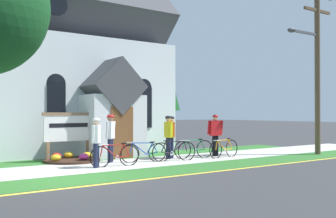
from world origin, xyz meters
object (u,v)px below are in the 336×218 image
Objects in this scene: bicycle_silver at (224,148)px; bicycle_white at (144,152)px; bicycle_orange at (194,149)px; cyclist_in_blue_jersey at (215,131)px; cyclist_in_yellow_jersey at (96,138)px; bicycle_green at (115,155)px; bicycle_red at (174,151)px; church_sign at (69,129)px; utility_pole at (316,58)px; cyclist_in_white_jersey at (110,134)px; cyclist_in_red_jersey at (171,133)px; roadside_conifer at (155,60)px; cyclist_in_orange_jersey at (168,133)px.

bicycle_white is at bearing 169.74° from bicycle_silver.
bicycle_orange is 0.99× the size of bicycle_silver.
cyclist_in_blue_jersey is (1.22, 0.07, 0.68)m from bicycle_orange.
bicycle_orange is at bearing -176.70° from cyclist_in_blue_jersey.
cyclist_in_yellow_jersey reaches higher than bicycle_silver.
bicycle_green reaches higher than bicycle_red.
cyclist_in_yellow_jersey is (0.06, -2.43, -0.26)m from church_sign.
bicycle_orange is at bearing 155.06° from bicycle_silver.
utility_pole is at bearing -9.47° from bicycle_green.
cyclist_in_blue_jersey is at bearing 154.38° from utility_pole.
cyclist_in_red_jersey is at bearing -1.98° from cyclist_in_white_jersey.
bicycle_green is 1.01× the size of cyclist_in_blue_jersey.
bicycle_green is 10.95m from roadside_conifer.
utility_pole is at bearing -22.92° from cyclist_in_red_jersey.
cyclist_in_orange_jersey is 8.62m from roadside_conifer.
bicycle_red is (1.12, -0.37, 0.01)m from bicycle_white.
bicycle_red is (3.29, -2.42, -0.86)m from church_sign.
bicycle_white is at bearing 10.00° from cyclist_in_yellow_jersey.
bicycle_red is 7.86m from utility_pole.
cyclist_in_white_jersey is at bearing 44.48° from cyclist_in_yellow_jersey.
bicycle_silver is at bearing -101.29° from roadside_conifer.
bicycle_white is at bearing -43.52° from church_sign.
bicycle_orange is 3.54m from cyclist_in_white_jersey.
cyclist_in_white_jersey is 4.67m from cyclist_in_blue_jersey.
cyclist_in_red_jersey is 0.22× the size of utility_pole.
bicycle_silver is 4.78m from cyclist_in_white_jersey.
cyclist_in_orange_jersey is 0.98× the size of cyclist_in_blue_jersey.
bicycle_red reaches higher than bicycle_orange.
cyclist_in_red_jersey is (-0.68, 0.64, 0.63)m from bicycle_orange.
cyclist_in_red_jersey is (-1.84, 1.18, 0.64)m from bicycle_silver.
cyclist_in_yellow_jersey is 0.94× the size of cyclist_in_blue_jersey.
church_sign reaches higher than cyclist_in_yellow_jersey.
church_sign is 0.27× the size of utility_pole.
cyclist_in_red_jersey is at bearing 37.29° from cyclist_in_orange_jersey.
bicycle_red is at bearing -171.83° from cyclist_in_blue_jersey.
cyclist_in_orange_jersey is at bearing 159.79° from utility_pole.
bicycle_orange is 2.32m from bicycle_white.
cyclist_in_yellow_jersey is 0.94× the size of cyclist_in_white_jersey.
cyclist_in_yellow_jersey is (-2.11, -0.37, 0.61)m from bicycle_white.
utility_pole is (6.09, -2.58, 3.28)m from cyclist_in_red_jersey.
cyclist_in_yellow_jersey is at bearing 170.43° from utility_pole.
bicycle_white is 1.18m from bicycle_red.
church_sign reaches higher than bicycle_silver.
church_sign is 1.21× the size of bicycle_orange.
bicycle_red is 0.22× the size of roadside_conifer.
roadside_conifer is (1.47, 7.06, 3.94)m from cyclist_in_blue_jersey.
utility_pole is at bearing -16.87° from cyclist_in_white_jersey.
bicycle_silver is 1.00× the size of cyclist_in_red_jersey.
roadside_conifer is (3.66, 6.71, 3.97)m from cyclist_in_orange_jersey.
bicycle_silver is at bearing -96.14° from cyclist_in_blue_jersey.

